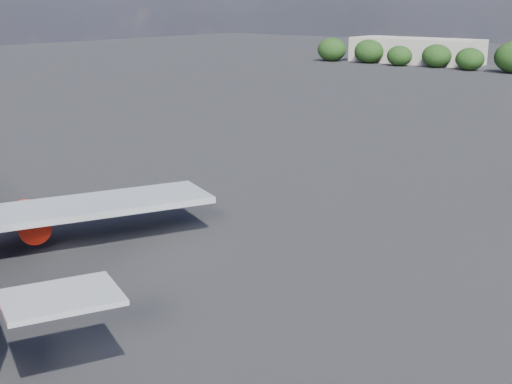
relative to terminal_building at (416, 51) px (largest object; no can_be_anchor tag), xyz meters
The scene contains 2 objects.
ground 147.19m from the terminal_building, 63.78° to the right, with size 500.00×500.00×0.00m, color black.
terminal_building is the anchor object (origin of this frame).
Camera 1 is at (46.06, -24.26, 20.90)m, focal length 50.00 mm.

